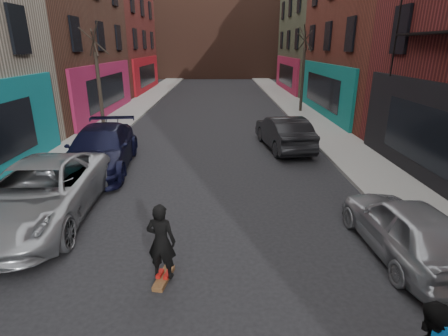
{
  "coord_description": "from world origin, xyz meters",
  "views": [
    {
      "loc": [
        0.36,
        -1.37,
        4.61
      ],
      "look_at": [
        0.45,
        7.22,
        1.6
      ],
      "focal_mm": 28.0,
      "sensor_mm": 36.0,
      "label": 1
    }
  ],
  "objects_px": {
    "parked_right_end": "(284,132)",
    "tree_left_far": "(97,70)",
    "parked_right_far": "(407,228)",
    "tree_right_far": "(304,62)",
    "skateboard": "(164,278)",
    "parked_left_far": "(40,192)",
    "parked_left_end": "(101,149)",
    "skateboarder": "(161,241)"
  },
  "relations": [
    {
      "from": "parked_left_far",
      "to": "skateboarder",
      "type": "bearing_deg",
      "value": -39.03
    },
    {
      "from": "tree_right_far",
      "to": "parked_left_far",
      "type": "xyz_separation_m",
      "value": [
        -10.8,
        -16.5,
        -2.71
      ]
    },
    {
      "from": "tree_right_far",
      "to": "parked_left_end",
      "type": "distance_m",
      "value": 16.37
    },
    {
      "from": "parked_right_far",
      "to": "parked_right_end",
      "type": "xyz_separation_m",
      "value": [
        -1.27,
        8.98,
        0.08
      ]
    },
    {
      "from": "tree_right_far",
      "to": "skateboarder",
      "type": "bearing_deg",
      "value": -110.05
    },
    {
      "from": "parked_left_end",
      "to": "skateboard",
      "type": "xyz_separation_m",
      "value": [
        3.47,
        -6.99,
        -0.77
      ]
    },
    {
      "from": "skateboarder",
      "to": "parked_right_end",
      "type": "bearing_deg",
      "value": -101.85
    },
    {
      "from": "tree_left_far",
      "to": "skateboarder",
      "type": "distance_m",
      "value": 14.52
    },
    {
      "from": "parked_left_far",
      "to": "parked_right_far",
      "type": "xyz_separation_m",
      "value": [
        9.2,
        -1.86,
        -0.12
      ]
    },
    {
      "from": "parked_right_end",
      "to": "parked_right_far",
      "type": "bearing_deg",
      "value": 90.24
    },
    {
      "from": "tree_right_far",
      "to": "parked_left_far",
      "type": "relative_size",
      "value": 1.16
    },
    {
      "from": "tree_left_far",
      "to": "skateboard",
      "type": "distance_m",
      "value": 14.69
    },
    {
      "from": "skateboarder",
      "to": "tree_left_far",
      "type": "bearing_deg",
      "value": -56.95
    },
    {
      "from": "parked_left_far",
      "to": "tree_left_far",
      "type": "bearing_deg",
      "value": 95.8
    },
    {
      "from": "parked_right_far",
      "to": "parked_left_far",
      "type": "bearing_deg",
      "value": -14.4
    },
    {
      "from": "tree_left_far",
      "to": "parked_left_far",
      "type": "distance_m",
      "value": 10.93
    },
    {
      "from": "parked_left_far",
      "to": "parked_right_far",
      "type": "distance_m",
      "value": 9.39
    },
    {
      "from": "skateboard",
      "to": "tree_right_far",
      "type": "bearing_deg",
      "value": 80.95
    },
    {
      "from": "parked_left_end",
      "to": "skateboarder",
      "type": "bearing_deg",
      "value": -69.2
    },
    {
      "from": "tree_left_far",
      "to": "skateboard",
      "type": "height_order",
      "value": "tree_left_far"
    },
    {
      "from": "tree_right_far",
      "to": "skateboarder",
      "type": "relative_size",
      "value": 4.17
    },
    {
      "from": "tree_right_far",
      "to": "parked_left_far",
      "type": "distance_m",
      "value": 19.91
    },
    {
      "from": "tree_left_far",
      "to": "skateboard",
      "type": "bearing_deg",
      "value": -67.95
    },
    {
      "from": "skateboard",
      "to": "skateboarder",
      "type": "relative_size",
      "value": 0.49
    },
    {
      "from": "parked_right_far",
      "to": "tree_left_far",
      "type": "bearing_deg",
      "value": -51.85
    },
    {
      "from": "parked_left_far",
      "to": "parked_left_end",
      "type": "bearing_deg",
      "value": 83.08
    },
    {
      "from": "tree_left_far",
      "to": "parked_left_end",
      "type": "bearing_deg",
      "value": -73.12
    },
    {
      "from": "tree_left_far",
      "to": "tree_right_far",
      "type": "distance_m",
      "value": 13.78
    },
    {
      "from": "parked_right_end",
      "to": "skateboarder",
      "type": "bearing_deg",
      "value": 59.34
    },
    {
      "from": "parked_left_end",
      "to": "skateboard",
      "type": "height_order",
      "value": "parked_left_end"
    },
    {
      "from": "parked_right_far",
      "to": "skateboarder",
      "type": "relative_size",
      "value": 2.5
    },
    {
      "from": "parked_right_far",
      "to": "tree_right_far",
      "type": "bearing_deg",
      "value": -97.97
    },
    {
      "from": "tree_left_far",
      "to": "parked_left_end",
      "type": "distance_m",
      "value": 7.03
    },
    {
      "from": "parked_right_far",
      "to": "skateboard",
      "type": "relative_size",
      "value": 5.11
    },
    {
      "from": "parked_right_far",
      "to": "skateboarder",
      "type": "height_order",
      "value": "skateboarder"
    },
    {
      "from": "tree_left_far",
      "to": "parked_right_far",
      "type": "bearing_deg",
      "value": -48.85
    },
    {
      "from": "parked_right_end",
      "to": "tree_left_far",
      "type": "bearing_deg",
      "value": -27.35
    },
    {
      "from": "tree_left_far",
      "to": "parked_left_far",
      "type": "height_order",
      "value": "tree_left_far"
    },
    {
      "from": "skateboarder",
      "to": "parked_left_end",
      "type": "bearing_deg",
      "value": -52.62
    },
    {
      "from": "tree_left_far",
      "to": "parked_right_end",
      "type": "relative_size",
      "value": 1.39
    },
    {
      "from": "parked_right_end",
      "to": "skateboarder",
      "type": "distance_m",
      "value": 10.72
    },
    {
      "from": "parked_right_far",
      "to": "parked_right_end",
      "type": "bearing_deg",
      "value": -84.95
    }
  ]
}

